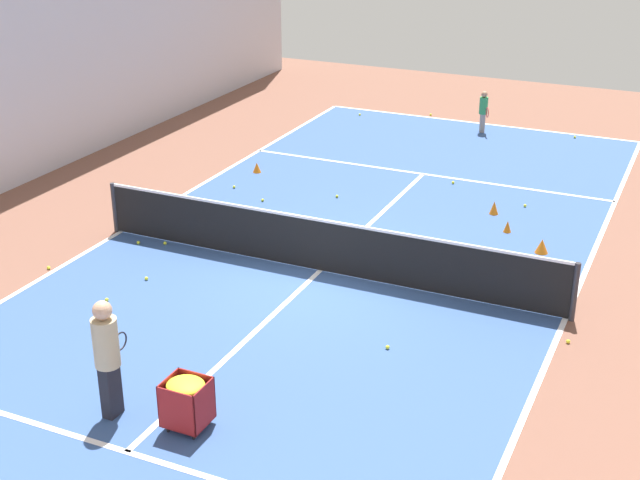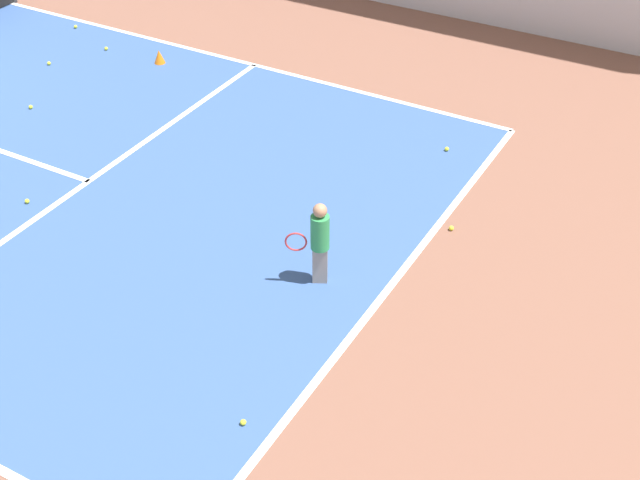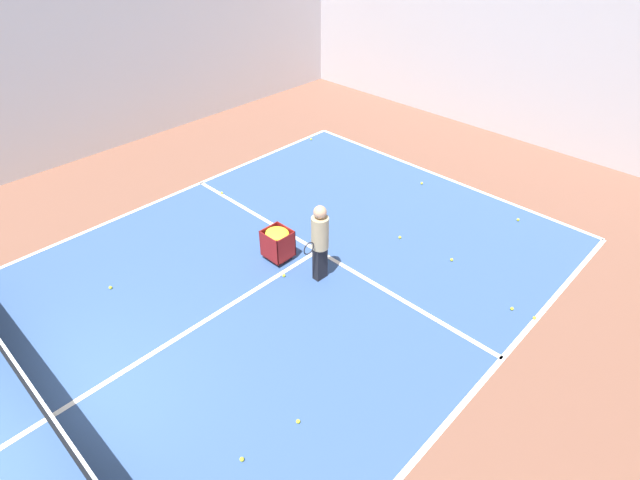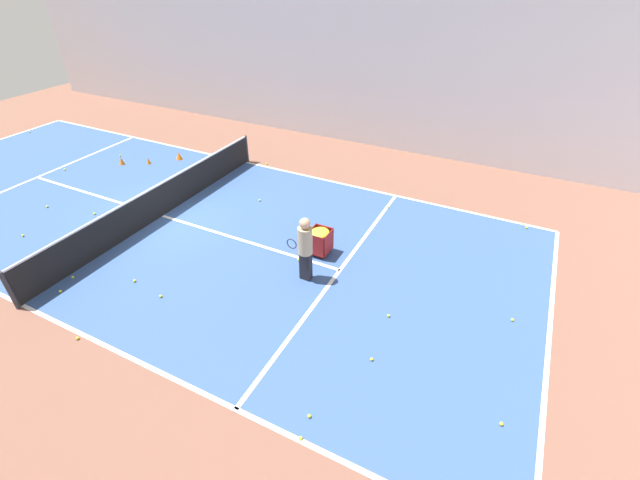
# 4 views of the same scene
# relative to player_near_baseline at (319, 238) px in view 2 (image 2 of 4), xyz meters

# --- Properties ---
(line_baseline_near) EXTENTS (9.25, 0.10, 0.00)m
(line_baseline_near) POSITION_rel_player_near_baseline_xyz_m (0.36, -0.86, -0.68)
(line_baseline_near) COLOR white
(line_baseline_near) RESTS_ON ground
(line_sideline_right) EXTENTS (0.10, 22.50, 0.00)m
(line_sideline_right) POSITION_rel_player_near_baseline_xyz_m (4.99, 10.39, -0.68)
(line_sideline_right) COLOR white
(line_sideline_right) RESTS_ON ground
(line_service_near) EXTENTS (9.25, 0.10, 0.00)m
(line_service_near) POSITION_rel_player_near_baseline_xyz_m (0.36, 4.21, -0.68)
(line_service_near) COLOR white
(line_service_near) RESTS_ON ground
(player_near_baseline) EXTENTS (0.42, 0.54, 1.20)m
(player_near_baseline) POSITION_rel_player_near_baseline_xyz_m (0.00, 0.00, 0.00)
(player_near_baseline) COLOR gray
(player_near_baseline) RESTS_ON ground
(training_cone_1) EXTENTS (0.21, 0.21, 0.25)m
(training_cone_1) POSITION_rel_player_near_baseline_xyz_m (4.20, 5.81, -0.55)
(training_cone_1) COLOR orange
(training_cone_1) RESTS_ON ground
(tennis_ball_5) EXTENTS (0.07, 0.07, 0.07)m
(tennis_ball_5) POSITION_rel_player_near_baseline_xyz_m (1.65, 6.62, -0.65)
(tennis_ball_5) COLOR yellow
(tennis_ball_5) RESTS_ON ground
(tennis_ball_7) EXTENTS (0.07, 0.07, 0.07)m
(tennis_ball_7) POSITION_rel_player_near_baseline_xyz_m (3.85, -0.17, -0.65)
(tennis_ball_7) COLOR yellow
(tennis_ball_7) RESTS_ON ground
(tennis_ball_8) EXTENTS (0.07, 0.07, 0.07)m
(tennis_ball_8) POSITION_rel_player_near_baseline_xyz_m (1.88, -1.06, -0.65)
(tennis_ball_8) COLOR yellow
(tennis_ball_8) RESTS_ON ground
(tennis_ball_10) EXTENTS (0.07, 0.07, 0.07)m
(tennis_ball_10) POSITION_rel_player_near_baseline_xyz_m (3.10, 7.56, -0.65)
(tennis_ball_10) COLOR yellow
(tennis_ball_10) RESTS_ON ground
(tennis_ball_13) EXTENTS (0.07, 0.07, 0.07)m
(tennis_ball_13) POSITION_rel_player_near_baseline_xyz_m (-0.52, 4.59, -0.65)
(tennis_ball_13) COLOR yellow
(tennis_ball_13) RESTS_ON ground
(tennis_ball_19) EXTENTS (0.07, 0.07, 0.07)m
(tennis_ball_19) POSITION_rel_player_near_baseline_xyz_m (-2.53, -0.49, -0.65)
(tennis_ball_19) COLOR yellow
(tennis_ball_19) RESTS_ON ground
(tennis_ball_25) EXTENTS (0.07, 0.07, 0.07)m
(tennis_ball_25) POSITION_rel_player_near_baseline_xyz_m (4.65, 8.29, -0.65)
(tennis_ball_25) COLOR yellow
(tennis_ball_25) RESTS_ON ground
(tennis_ball_26) EXTENTS (0.07, 0.07, 0.07)m
(tennis_ball_26) POSITION_rel_player_near_baseline_xyz_m (4.14, 7.06, -0.65)
(tennis_ball_26) COLOR yellow
(tennis_ball_26) RESTS_ON ground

